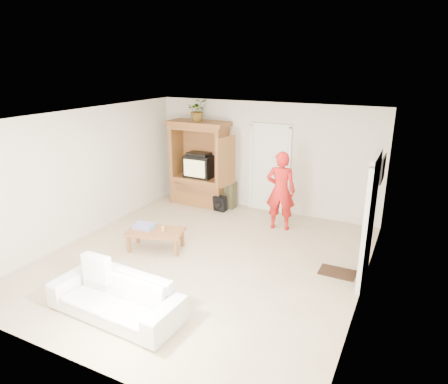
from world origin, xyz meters
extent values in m
plane|color=tan|center=(0.00, 0.00, 0.00)|extent=(6.00, 6.00, 0.00)
plane|color=white|center=(0.00, 0.00, 2.60)|extent=(6.00, 6.00, 0.00)
plane|color=silver|center=(0.00, 3.00, 1.30)|extent=(5.50, 0.00, 5.50)
plane|color=silver|center=(0.00, -3.00, 1.30)|extent=(5.50, 0.00, 5.50)
plane|color=silver|center=(-2.75, 0.00, 1.30)|extent=(0.00, 6.00, 6.00)
plane|color=silver|center=(2.75, 0.00, 1.30)|extent=(0.00, 6.00, 6.00)
cube|color=brown|center=(-1.60, 2.65, 0.35)|extent=(1.40, 0.60, 0.70)
cube|color=brown|center=(-2.25, 2.65, 1.30)|extent=(0.10, 0.60, 1.20)
cube|color=brown|center=(-0.95, 2.65, 1.30)|extent=(0.10, 0.60, 1.20)
cube|color=brown|center=(-1.60, 2.92, 1.30)|extent=(1.40, 0.06, 1.20)
cube|color=brown|center=(-1.60, 2.65, 1.95)|extent=(1.40, 0.60, 0.10)
cube|color=brown|center=(-1.60, 2.65, 2.05)|extent=(1.52, 0.68, 0.10)
cube|color=brown|center=(-0.62, 2.18, 1.30)|extent=(0.16, 0.67, 1.15)
cube|color=black|center=(-1.60, 2.68, 0.97)|extent=(0.70, 0.52, 0.55)
cube|color=tan|center=(-1.60, 2.41, 0.98)|extent=(0.58, 0.02, 0.42)
cube|color=black|center=(-1.60, 2.65, 1.29)|extent=(0.55, 0.35, 0.08)
cube|color=#A36138|center=(-1.60, 2.37, 0.45)|extent=(1.19, 0.03, 0.25)
cube|color=white|center=(0.15, 2.97, 1.02)|extent=(0.85, 0.05, 2.04)
cube|color=black|center=(2.73, 0.60, 1.02)|extent=(0.05, 0.90, 2.04)
cube|color=black|center=(2.73, 1.90, 1.60)|extent=(0.03, 0.60, 0.48)
cube|color=#382316|center=(2.30, 0.60, 0.01)|extent=(0.60, 0.40, 0.02)
imported|color=#4C7238|center=(-1.60, 2.63, 2.36)|extent=(0.62, 0.60, 0.53)
imported|color=red|center=(0.76, 2.01, 0.86)|extent=(0.69, 0.51, 1.71)
imported|color=white|center=(-0.30, -2.02, 0.29)|extent=(2.03, 0.87, 0.58)
cube|color=#A36138|center=(-1.03, -0.04, 0.37)|extent=(1.18, 0.86, 0.06)
cube|color=#A36138|center=(-1.41, -0.38, 0.17)|extent=(0.07, 0.07, 0.34)
cube|color=#A36138|center=(-1.54, 0.04, 0.17)|extent=(0.07, 0.07, 0.34)
cube|color=#A36138|center=(-0.53, -0.11, 0.17)|extent=(0.07, 0.07, 0.34)
cube|color=#A36138|center=(-0.65, 0.31, 0.17)|extent=(0.07, 0.07, 0.34)
cube|color=#C64299|center=(-1.30, -0.04, 0.43)|extent=(0.40, 0.31, 0.08)
cylinder|color=tan|center=(-0.89, 0.01, 0.44)|extent=(0.08, 0.08, 0.10)
camera|label=1|loc=(3.28, -5.73, 3.46)|focal=32.00mm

